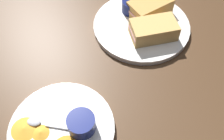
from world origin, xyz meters
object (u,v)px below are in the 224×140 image
Objects in this scene: sandwich_half_near at (154,30)px; spoon_by_dark_ramekin at (141,21)px; plate_chips_companion at (62,129)px; ramekin_light_gravy at (81,123)px; plate_sandwich_main at (141,26)px; spoon_by_gravy_ramekin at (40,123)px; ramekin_dark_sauce at (133,5)px; sandwich_half_far at (150,7)px.

spoon_by_dark_ramekin is at bearing -102.12° from sandwich_half_near.
ramekin_light_gravy is at bearing 140.19° from plate_chips_companion.
plate_sandwich_main is at bearing 63.23° from spoon_by_dark_ramekin.
spoon_by_gravy_ramekin reaches higher than plate_sandwich_main.
sandwich_half_near is 7.00cm from spoon_by_dark_ramekin.
spoon_by_dark_ramekin is at bearing -161.02° from plate_chips_companion.
spoon_by_dark_ramekin is at bearing 73.50° from ramekin_dark_sauce.
spoon_by_gravy_ramekin is (46.24, 10.18, -2.04)cm from sandwich_half_far.
sandwich_half_far reaches higher than plate_sandwich_main.
ramekin_light_gravy is (33.10, 9.68, -0.24)cm from sandwich_half_near.
plate_chips_companion is 2.89× the size of spoon_by_gravy_ramekin.
ramekin_dark_sauce is at bearing -104.11° from sandwich_half_near.
spoon_by_gravy_ramekin is (3.28, -3.96, 1.16)cm from plate_chips_companion.
sandwich_half_far is at bearing 126.25° from ramekin_dark_sauce.
plate_chips_companion is (39.79, 18.46, -2.92)cm from ramekin_dark_sauce.
ramekin_dark_sauce is at bearing -155.11° from plate_chips_companion.
sandwich_half_far is at bearing -129.23° from sandwich_half_near.
plate_chips_companion is (37.71, 12.14, 0.00)cm from plate_sandwich_main.
ramekin_dark_sauce is at bearing -106.50° from spoon_by_dark_ramekin.
sandwich_half_near is 34.49cm from ramekin_light_gravy.
sandwich_half_near is (0.90, 5.55, 3.20)cm from plate_sandwich_main.
plate_chips_companion is at bearing 10.16° from sandwich_half_near.
ramekin_light_gravy is (-3.70, 3.09, 2.96)cm from plate_chips_companion.
plate_sandwich_main is 41.81cm from spoon_by_gravy_ramekin.
sandwich_half_near is 37.53cm from plate_chips_companion.
ramekin_light_gravy is at bearing 30.84° from ramekin_dark_sauce.
ramekin_dark_sauce is (3.17, -4.33, -0.28)cm from sandwich_half_far.
sandwich_half_near is 12.24cm from ramekin_dark_sauce.
spoon_by_dark_ramekin and spoon_by_gravy_ramekin have the same top height.
plate_sandwich_main is at bearing 20.77° from sandwich_half_far.
sandwich_half_far is 1.64× the size of spoon_by_gravy_ramekin.
ramekin_light_gravy is at bearing 16.30° from sandwich_half_near.
sandwich_half_near is at bearing 77.88° from spoon_by_dark_ramekin.
spoon_by_gravy_ramekin is (43.07, 14.50, -1.75)cm from ramekin_dark_sauce.
ramekin_dark_sauce reaches higher than spoon_by_dark_ramekin.
spoon_by_dark_ramekin is (-1.41, -6.55, -2.04)cm from sandwich_half_near.
sandwich_half_far is 1.42× the size of spoon_by_dark_ramekin.
ramekin_dark_sauce is (-2.08, -6.32, 2.92)cm from plate_sandwich_main.
ramekin_dark_sauce reaches higher than spoon_by_gravy_ramekin.
sandwich_half_near is 9.73cm from sandwich_half_far.
spoon_by_dark_ramekin reaches higher than plate_sandwich_main.
sandwich_half_far is at bearing -168.21° from spoon_by_dark_ramekin.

